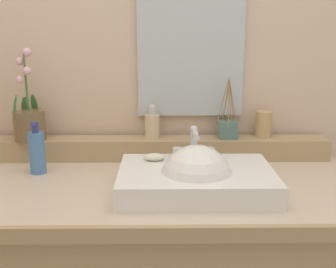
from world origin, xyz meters
TOP-DOWN VIEW (x-y plane):
  - wall_back at (0.00, 0.44)m, footprint 3.04×0.20m
  - back_ledge at (0.00, 0.26)m, footprint 1.37×0.11m
  - sink_basin at (0.15, -0.08)m, footprint 0.48×0.33m
  - soap_bar at (0.01, 0.01)m, footprint 0.07×0.04m
  - potted_plant at (-0.47, 0.25)m, footprint 0.12×0.12m
  - soap_dispenser at (0.00, 0.27)m, footprint 0.06×0.06m
  - tumbler_cup at (0.44, 0.28)m, footprint 0.06×0.06m
  - reed_diffuser at (0.29, 0.27)m, footprint 0.08×0.10m
  - lotion_bottle at (-0.40, 0.10)m, footprint 0.06×0.06m
  - mirror at (0.15, 0.33)m, footprint 0.41×0.02m

SIDE VIEW (x-z plane):
  - sink_basin at x=0.15m, z-range 0.78..1.05m
  - back_ledge at x=0.00m, z-range 0.88..0.96m
  - lotion_bottle at x=-0.40m, z-range 0.86..1.05m
  - soap_bar at x=0.01m, z-range 0.95..0.97m
  - reed_diffuser at x=0.29m, z-range 0.88..1.12m
  - tumbler_cup at x=0.44m, z-range 0.96..1.06m
  - soap_dispenser at x=0.00m, z-range 0.95..1.08m
  - potted_plant at x=-0.47m, z-range 0.86..1.21m
  - wall_back at x=0.00m, z-range 0.00..2.65m
  - mirror at x=0.15m, z-range 1.04..1.61m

